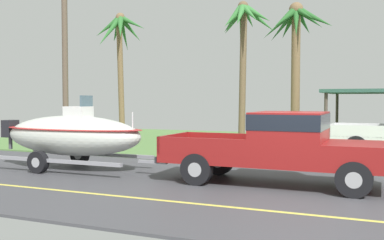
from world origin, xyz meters
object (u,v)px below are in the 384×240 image
at_px(boat_on_trailer, 72,135).
at_px(palm_tree_near_left, 296,38).
at_px(palm_tree_mid, 120,42).
at_px(pickup_truck_towing, 288,144).
at_px(utility_pole, 65,49).
at_px(palm_tree_near_right, 243,30).

distance_m(boat_on_trailer, palm_tree_near_left, 11.97).
bearing_deg(palm_tree_mid, boat_on_trailer, -66.30).
xyz_separation_m(pickup_truck_towing, boat_on_trailer, (-6.63, -0.00, 0.03)).
xyz_separation_m(palm_tree_near_left, utility_pole, (-8.52, -6.01, -0.74)).
bearing_deg(palm_tree_near_right, palm_tree_near_left, 31.94).
bearing_deg(palm_tree_near_left, palm_tree_near_right, -148.06).
xyz_separation_m(boat_on_trailer, utility_pole, (-3.55, 4.14, 3.23)).
relative_size(boat_on_trailer, palm_tree_near_left, 0.88).
height_order(pickup_truck_towing, boat_on_trailer, boat_on_trailer).
distance_m(boat_on_trailer, palm_tree_mid, 10.77).
relative_size(palm_tree_near_right, palm_tree_mid, 0.99).
height_order(palm_tree_near_right, palm_tree_mid, palm_tree_mid).
xyz_separation_m(palm_tree_near_left, palm_tree_near_right, (-2.16, -1.35, 0.30)).
height_order(pickup_truck_towing, palm_tree_near_right, palm_tree_near_right).
relative_size(boat_on_trailer, palm_tree_mid, 0.88).
bearing_deg(pickup_truck_towing, palm_tree_mid, 139.39).
bearing_deg(utility_pole, palm_tree_near_right, 36.25).
relative_size(pickup_truck_towing, palm_tree_near_right, 0.88).
height_order(palm_tree_near_left, palm_tree_mid, palm_tree_mid).
relative_size(palm_tree_mid, utility_pole, 0.81).
bearing_deg(palm_tree_mid, pickup_truck_towing, -40.61).
distance_m(palm_tree_near_right, utility_pole, 7.95).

